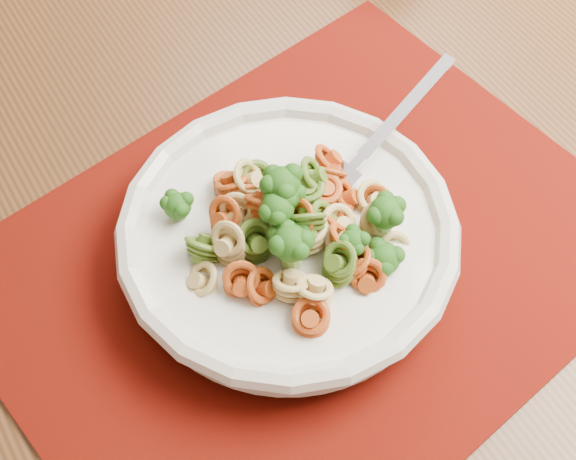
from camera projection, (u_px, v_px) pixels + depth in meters
name	position (u px, v px, depth m)	size (l,w,h in m)	color
dining_table	(222.00, 317.00, 0.74)	(1.51, 1.15, 0.73)	#543117
placemat	(308.00, 261.00, 0.65)	(0.50, 0.39, 0.00)	#570D03
pasta_bowl	(288.00, 237.00, 0.63)	(0.27, 0.27, 0.05)	beige
pasta_broccoli_heap	(288.00, 226.00, 0.62)	(0.23, 0.23, 0.06)	tan
fork	(342.00, 179.00, 0.64)	(0.19, 0.02, 0.01)	silver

